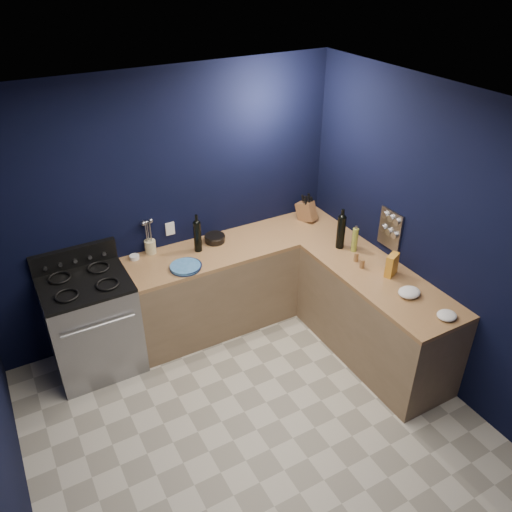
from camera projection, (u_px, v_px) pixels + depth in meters
floor at (257, 431)px, 4.27m from camera, size 3.50×3.50×0.02m
ceiling at (257, 120)px, 2.90m from camera, size 3.50×3.50×0.02m
wall_back at (167, 208)px, 4.89m from camera, size 3.50×0.02×2.60m
wall_right at (439, 244)px, 4.31m from camera, size 0.02×3.50×2.60m
cab_back at (240, 282)px, 5.36m from camera, size 2.30×0.63×0.86m
top_back at (239, 245)px, 5.12m from camera, size 2.30×0.63×0.04m
cab_right at (374, 318)px, 4.85m from camera, size 0.63×1.67×0.86m
top_right at (380, 279)px, 4.61m from camera, size 0.63×1.67×0.04m
gas_range at (93, 326)px, 4.70m from camera, size 0.76×0.66×0.92m
oven_door at (102, 347)px, 4.47m from camera, size 0.59×0.02×0.42m
cooktop at (84, 284)px, 4.45m from camera, size 0.76×0.66×0.03m
backguard at (74, 257)px, 4.62m from camera, size 0.76×0.06×0.20m
spice_panel at (390, 229)px, 4.78m from camera, size 0.02×0.28×0.38m
wall_outlet at (170, 229)px, 4.99m from camera, size 0.09×0.02×0.13m
plate_stack at (185, 267)px, 4.71m from camera, size 0.31×0.31×0.04m
ramekin at (134, 257)px, 4.85m from camera, size 0.11×0.11×0.04m
utensil_crock at (150, 247)px, 4.92m from camera, size 0.11×0.11×0.13m
wine_bottle_back at (198, 237)px, 4.91m from camera, size 0.09×0.09×0.31m
lemon_basket at (215, 238)px, 5.12m from camera, size 0.23×0.23×0.08m
knife_block at (306, 211)px, 5.48m from camera, size 0.19×0.26×0.25m
wine_bottle_right at (341, 232)px, 4.96m from camera, size 0.10×0.10×0.33m
oil_bottle at (355, 240)px, 4.92m from camera, size 0.07×0.07×0.25m
spice_jar_near at (356, 257)px, 4.80m from camera, size 0.05×0.05×0.09m
spice_jar_far at (362, 264)px, 4.71m from camera, size 0.05×0.05×0.09m
crouton_bag at (392, 265)px, 4.57m from camera, size 0.16×0.12×0.21m
towel_front at (409, 292)px, 4.34m from camera, size 0.21×0.19×0.07m
towel_end at (447, 315)px, 4.09m from camera, size 0.21×0.20×0.05m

